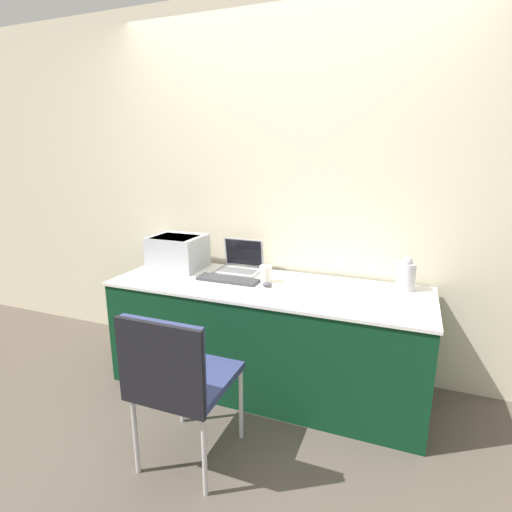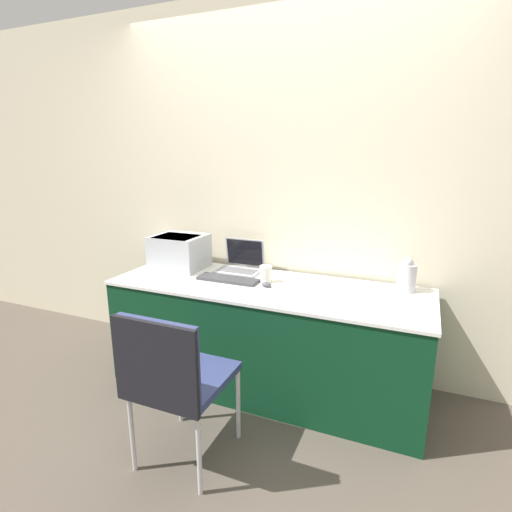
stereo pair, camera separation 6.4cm
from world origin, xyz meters
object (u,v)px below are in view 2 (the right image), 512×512
Objects in this scene: chair at (172,373)px; coffee_cup at (266,274)px; metal_pitcher at (407,276)px; mouse at (267,285)px; external_keyboard at (228,279)px; laptop_left at (240,264)px; printer at (179,250)px.

coffee_cup is at bearing 83.52° from chair.
metal_pitcher reaches higher than coffee_cup.
mouse is (0.04, -0.09, -0.04)m from coffee_cup.
external_keyboard is 0.91m from chair.
laptop_left is 1.41× the size of metal_pitcher.
external_keyboard is at bearing 176.53° from mouse.
chair is (-0.11, -0.95, -0.24)m from coffee_cup.
mouse is at bearing -40.18° from laptop_left.
external_keyboard is at bearing -16.93° from printer.
printer is 0.51m from external_keyboard.
laptop_left reaches higher than metal_pitcher.
metal_pitcher is at bearing 12.37° from external_keyboard.
laptop_left is 0.25m from external_keyboard.
laptop_left is at bearing 97.95° from chair.
external_keyboard is 0.29m from mouse.
laptop_left is 0.31m from coffee_cup.
laptop_left is 2.78× the size of coffee_cup.
metal_pitcher is at bearing 3.60° from printer.
metal_pitcher reaches higher than chair.
chair is at bearing -100.01° from mouse.
printer is at bearing -168.02° from laptop_left.
printer is 0.43× the size of chair.
printer reaches higher than chair.
coffee_cup is 1.67× the size of mouse.
coffee_cup is 0.89m from metal_pitcher.
mouse is at bearing -162.42° from metal_pitcher.
metal_pitcher is 1.51m from chair.
metal_pitcher is (1.59, 0.10, -0.04)m from printer.
printer is 0.47m from laptop_left.
external_keyboard is at bearing 98.92° from chair.
laptop_left is at bearing 94.42° from external_keyboard.
printer is 3.33× the size of coffee_cup.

